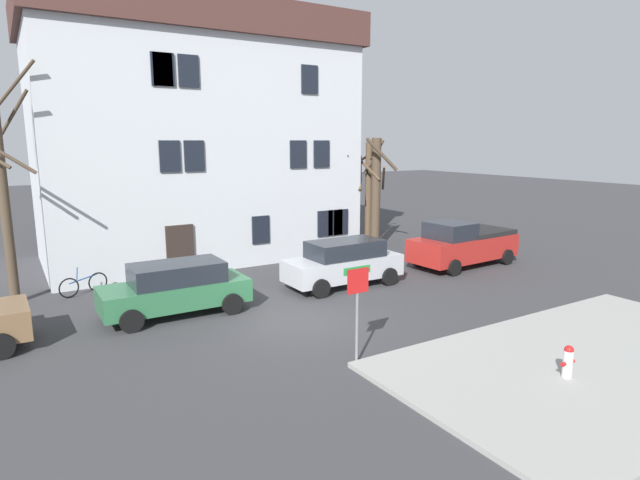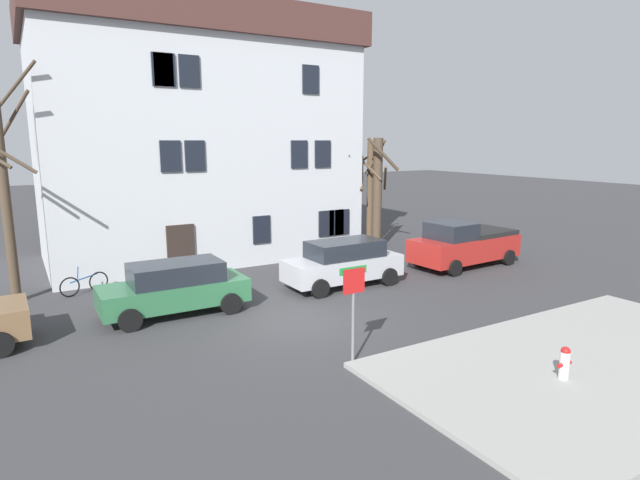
# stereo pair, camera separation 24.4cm
# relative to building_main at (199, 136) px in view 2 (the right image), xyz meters

# --- Properties ---
(ground_plane) EXTENTS (120.00, 120.00, 0.00)m
(ground_plane) POSITION_rel_building_main_xyz_m (-0.64, -10.62, -5.60)
(ground_plane) COLOR #38383A
(sidewalk_slab) EXTENTS (10.95, 6.01, 0.12)m
(sidewalk_slab) POSITION_rel_building_main_xyz_m (4.29, -17.16, -5.54)
(sidewalk_slab) COLOR #999993
(sidewalk_slab) RESTS_ON ground_plane
(building_main) EXTENTS (14.04, 7.62, 11.07)m
(building_main) POSITION_rel_building_main_xyz_m (0.00, 0.00, 0.00)
(building_main) COLOR silver
(building_main) RESTS_ON ground_plane
(tree_bare_near) EXTENTS (2.85, 2.87, 7.99)m
(tree_bare_near) POSITION_rel_building_main_xyz_m (-7.89, -4.13, -1.54)
(tree_bare_near) COLOR #4C3D2D
(tree_bare_near) RESTS_ON ground_plane
(tree_bare_mid) EXTENTS (2.57, 2.93, 6.09)m
(tree_bare_mid) POSITION_rel_building_main_xyz_m (7.71, -3.38, -2.52)
(tree_bare_mid) COLOR #4C3D2D
(tree_bare_mid) RESTS_ON ground_plane
(tree_bare_far) EXTENTS (2.35, 2.45, 5.33)m
(tree_bare_far) POSITION_rel_building_main_xyz_m (7.84, -2.78, -2.77)
(tree_bare_far) COLOR brown
(tree_bare_far) RESTS_ON ground_plane
(car_green_wagon) EXTENTS (4.49, 2.00, 1.66)m
(car_green_wagon) POSITION_rel_building_main_xyz_m (-3.58, -8.15, -4.74)
(car_green_wagon) COLOR #2D6B42
(car_green_wagon) RESTS_ON ground_plane
(car_silver_wagon) EXTENTS (4.50, 1.96, 1.73)m
(car_silver_wagon) POSITION_rel_building_main_xyz_m (2.74, -8.14, -4.70)
(car_silver_wagon) COLOR #B7BABF
(car_silver_wagon) RESTS_ON ground_plane
(pickup_truck_red) EXTENTS (5.20, 2.46, 1.99)m
(pickup_truck_red) POSITION_rel_building_main_xyz_m (8.99, -8.15, -4.64)
(pickup_truck_red) COLOR #AD231E
(pickup_truck_red) RESTS_ON ground_plane
(fire_hydrant) EXTENTS (0.42, 0.22, 0.76)m
(fire_hydrant) POSITION_rel_building_main_xyz_m (2.60, -17.40, -5.09)
(fire_hydrant) COLOR silver
(fire_hydrant) RESTS_ON sidewalk_slab
(street_sign_pole) EXTENTS (0.76, 0.07, 2.46)m
(street_sign_pole) POSITION_rel_building_main_xyz_m (-0.90, -14.13, -3.87)
(street_sign_pole) COLOR slate
(street_sign_pole) RESTS_ON ground_plane
(bicycle_leaning) EXTENTS (1.68, 0.59, 1.03)m
(bicycle_leaning) POSITION_rel_building_main_xyz_m (-5.78, -4.29, -5.24)
(bicycle_leaning) COLOR black
(bicycle_leaning) RESTS_ON ground_plane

